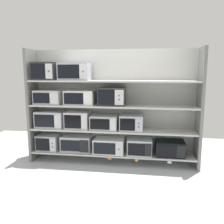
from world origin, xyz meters
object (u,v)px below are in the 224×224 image
(microwave_2, at_px, (109,145))
(microwave_4, at_px, (170,148))
(microwave_7, at_px, (105,122))
(microwave_9, at_px, (49,97))
(microwave_5, at_px, (51,119))
(microwave_1, at_px, (77,143))
(microwave_10, at_px, (80,98))
(microwave_0, at_px, (49,142))
(microwave_6, at_px, (78,120))
(microwave_8, at_px, (131,122))
(microwave_12, at_px, (46,71))
(microwave_13, at_px, (75,72))
(microwave_11, at_px, (112,96))
(microwave_3, at_px, (140,146))

(microwave_2, height_order, microwave_4, same)
(microwave_2, bearing_deg, microwave_7, 179.78)
(microwave_4, distance_m, microwave_9, 2.48)
(microwave_5, bearing_deg, microwave_1, 0.01)
(microwave_4, height_order, microwave_10, microwave_10)
(microwave_0, relative_size, microwave_2, 0.74)
(microwave_0, bearing_deg, microwave_1, 0.03)
(microwave_2, height_order, microwave_6, microwave_6)
(microwave_4, distance_m, microwave_8, 0.85)
(microwave_0, xyz_separation_m, microwave_12, (0.01, 0.00, 1.39))
(microwave_2, height_order, microwave_12, microwave_12)
(microwave_0, distance_m, microwave_8, 1.70)
(microwave_10, bearing_deg, microwave_2, -0.01)
(microwave_4, relative_size, microwave_6, 1.14)
(microwave_10, height_order, microwave_12, microwave_12)
(microwave_1, distance_m, microwave_13, 1.39)
(microwave_0, bearing_deg, microwave_6, 0.01)
(microwave_1, height_order, microwave_9, microwave_9)
(microwave_4, bearing_deg, microwave_10, 179.99)
(microwave_8, bearing_deg, microwave_7, 179.98)
(microwave_0, distance_m, microwave_4, 2.35)
(microwave_2, height_order, microwave_10, microwave_10)
(microwave_8, xyz_separation_m, microwave_9, (-1.59, 0.00, 0.45))
(microwave_12, bearing_deg, microwave_1, 0.03)
(microwave_6, height_order, microwave_11, microwave_11)
(microwave_10, distance_m, microwave_11, 0.61)
(microwave_6, relative_size, microwave_13, 0.79)
(microwave_0, height_order, microwave_11, microwave_11)
(microwave_4, height_order, microwave_5, microwave_5)
(microwave_3, relative_size, microwave_9, 0.89)
(microwave_10, relative_size, microwave_11, 1.13)
(microwave_4, distance_m, microwave_10, 1.92)
(microwave_9, relative_size, microwave_10, 0.92)
(microwave_5, height_order, microwave_13, microwave_13)
(microwave_2, height_order, microwave_9, microwave_9)
(microwave_3, bearing_deg, microwave_0, -180.00)
(microwave_4, xyz_separation_m, microwave_12, (-2.35, -0.00, 1.41))
(microwave_10, bearing_deg, microwave_11, -0.02)
(microwave_3, height_order, microwave_12, microwave_12)
(microwave_2, bearing_deg, microwave_11, -0.03)
(microwave_13, bearing_deg, microwave_3, -0.00)
(microwave_8, relative_size, microwave_12, 0.97)
(microwave_1, relative_size, microwave_10, 1.04)
(microwave_13, bearing_deg, microwave_12, -179.99)
(microwave_4, bearing_deg, microwave_5, 179.99)
(microwave_13, bearing_deg, microwave_1, 2.41)
(microwave_0, xyz_separation_m, microwave_8, (1.64, 0.00, 0.45))
(microwave_11, relative_size, microwave_13, 0.86)
(microwave_0, xyz_separation_m, microwave_10, (0.66, 0.00, 0.90))
(microwave_3, distance_m, microwave_11, 1.08)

